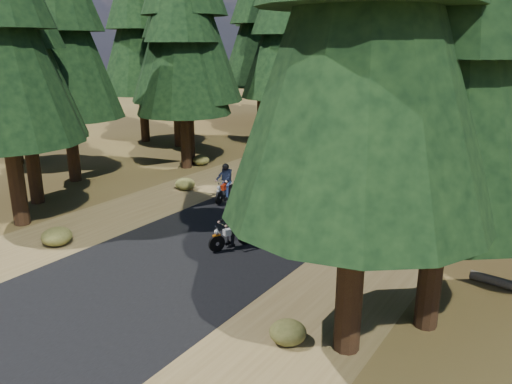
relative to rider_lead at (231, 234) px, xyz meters
The scene contains 8 objects.
ground 1.14m from the rider_lead, 128.10° to the left, with size 120.00×120.00×0.00m, color #4A361A.
road 5.87m from the rider_lead, 96.27° to the left, with size 6.00×100.00×0.01m, color black.
shoulder_l 7.84m from the rider_lead, 132.02° to the left, with size 3.20×100.00×0.01m, color brown.
shoulder_r 7.05m from the rider_lead, 55.73° to the left, with size 3.20×100.00×0.01m, color brown.
pine_forest 23.09m from the rider_lead, 91.72° to the left, with size 34.59×55.08×16.32m.
understory_shrubs 8.56m from the rider_lead, 88.04° to the left, with size 15.47×30.40×0.68m.
rider_lead is the anchor object (origin of this frame).
rider_follow 4.78m from the rider_lead, 129.45° to the left, with size 0.86×1.72×1.47m.
Camera 1 is at (9.01, -12.10, 6.01)m, focal length 35.00 mm.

